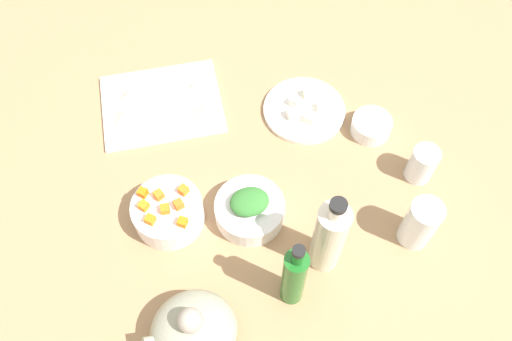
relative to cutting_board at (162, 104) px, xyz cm
name	(u,v)px	position (x,y,z in cm)	size (l,w,h in cm)	color
tabletop	(256,185)	(-15.65, 27.96, -2.00)	(190.00, 190.00, 3.00)	#A17B54
cutting_board	(162,104)	(0.00, 0.00, 0.00)	(29.02, 22.94, 1.00)	white
plate_tofu	(304,110)	(-33.00, 12.58, 0.10)	(20.08, 20.08, 1.20)	white
bowl_greens	(250,210)	(-11.77, 35.68, 2.03)	(15.06, 15.06, 5.06)	white
bowl_carrots	(168,212)	(5.08, 31.20, 2.71)	(15.13, 15.13, 6.41)	white
bowl_small_side	(371,126)	(-46.08, 22.86, 1.55)	(9.43, 9.43, 4.10)	white
teapot	(194,330)	(5.91, 57.57, 4.99)	(17.76, 15.33, 14.57)	#9A9B83
bottle_0	(329,237)	(-23.52, 49.70, 10.26)	(6.39, 6.39, 24.78)	beige
bottle_1	(294,277)	(-14.51, 54.91, 9.33)	(4.63, 4.63, 23.10)	#1B631F
drinking_glass_0	(420,223)	(-43.60, 50.92, 5.86)	(6.81, 6.81, 12.72)	white
drinking_glass_1	(422,164)	(-51.44, 37.36, 4.07)	(6.06, 6.06, 9.13)	white
carrot_cube_0	(159,195)	(5.93, 28.74, 6.81)	(1.80, 1.80, 1.80)	orange
carrot_cube_1	(179,204)	(2.48, 32.17, 6.81)	(1.80, 1.80, 1.80)	orange
carrot_cube_2	(150,220)	(8.81, 33.81, 6.81)	(1.80, 1.80, 1.80)	orange
carrot_cube_3	(165,209)	(5.40, 32.38, 6.81)	(1.80, 1.80, 1.80)	orange
carrot_cube_4	(184,190)	(0.74, 29.19, 6.81)	(1.80, 1.80, 1.80)	orange
carrot_cube_5	(183,222)	(2.67, 36.35, 6.81)	(1.80, 1.80, 1.80)	orange
carrot_cube_6	(143,193)	(9.02, 27.20, 6.81)	(1.80, 1.80, 1.80)	orange
carrot_cube_7	(144,206)	(9.46, 30.29, 6.81)	(1.80, 1.80, 1.80)	orange
chopped_greens_mound	(250,202)	(-11.77, 35.68, 6.14)	(8.34, 6.86, 3.15)	#347530
tofu_cube_0	(295,101)	(-31.15, 10.53, 1.80)	(2.20, 2.20, 2.20)	white
tofu_cube_1	(308,93)	(-35.05, 9.15, 1.80)	(2.20, 2.20, 2.20)	#E7F2CF
tofu_cube_2	(292,114)	(-29.12, 13.92, 1.80)	(2.20, 2.20, 2.20)	#F6E3D0
tofu_cube_3	(310,119)	(-32.89, 16.58, 1.80)	(2.20, 2.20, 2.20)	#F3F2CC
tofu_cube_4	(322,106)	(-36.90, 14.01, 1.80)	(2.20, 2.20, 2.20)	white
dumpling_0	(128,98)	(7.69, -2.87, 1.85)	(5.40, 5.09, 2.71)	beige
dumpling_1	(194,89)	(-8.53, -0.91, 1.78)	(5.06, 4.32, 2.57)	beige
dumpling_2	(203,112)	(-8.93, 6.81, 1.63)	(5.76, 5.70, 2.26)	beige
dumpling_3	(125,117)	(9.37, 2.32, 1.60)	(5.73, 5.17, 2.20)	beige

